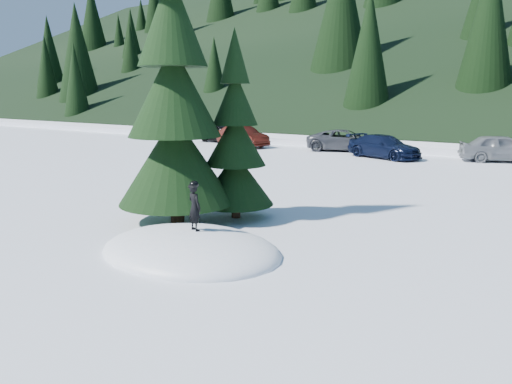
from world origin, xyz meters
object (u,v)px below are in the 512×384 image
Objects in this scene: spruce_short at (235,146)px; car_0 at (221,133)px; car_3 at (384,147)px; car_2 at (346,140)px; child_skier at (195,207)px; car_1 at (243,136)px; spruce_tall at (174,103)px; car_4 at (502,148)px.

car_0 is (-15.46, 17.76, -1.44)m from spruce_short.
car_0 is 13.73m from car_3.
car_2 is 1.09× the size of car_3.
car_0 is at bearing 71.87° from car_2.
car_0 is (-16.65, 20.78, -0.36)m from child_skier.
car_1 is (-13.38, 19.23, -0.31)m from child_skier.
car_4 is (4.89, 19.44, -2.58)m from spruce_tall.
spruce_tall is 19.96m from car_2.
spruce_short reaches higher than car_3.
car_1 reaches higher than car_0.
car_4 is (3.89, 18.04, -1.37)m from spruce_short.
spruce_short reaches higher than car_4.
car_2 is at bearing 68.08° from car_4.
car_3 is at bearing 92.82° from spruce_tall.
car_3 is 1.04× the size of car_4.
car_4 is at bearing -67.91° from car_1.
child_skier is 0.28× the size of car_0.
car_1 is 7.17m from car_2.
child_skier is (2.19, -1.63, -2.30)m from spruce_tall.
spruce_short is 1.24× the size of car_4.
car_4 is at bearing 75.89° from spruce_tall.
car_1 is at bearing -40.08° from child_skier.
spruce_short is at bearing -155.42° from car_3.
spruce_tall is 3.57m from child_skier.
car_2 is at bearing -57.88° from child_skier.
car_2 reaches higher than car_3.
spruce_tall is at bearing 173.26° from car_2.
car_4 reaches higher than car_2.
child_skier is at bearing -68.47° from spruce_short.
car_1 is at bearing 106.26° from car_3.
spruce_tall is 2.11m from spruce_short.
spruce_short reaches higher than car_0.
car_4 is at bearing -87.06° from car_0.
spruce_short reaches higher than car_1.
spruce_tall reaches higher than child_skier.
child_skier is at bearing -152.92° from car_3.
car_0 is at bearing 68.22° from car_4.
spruce_short is at bearing 145.23° from car_4.
spruce_tall is 1.76× the size of car_2.
spruce_short is at bearing 177.18° from car_2.
car_3 is at bearing 87.85° from car_4.
spruce_tall is 2.21× the size of car_0.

